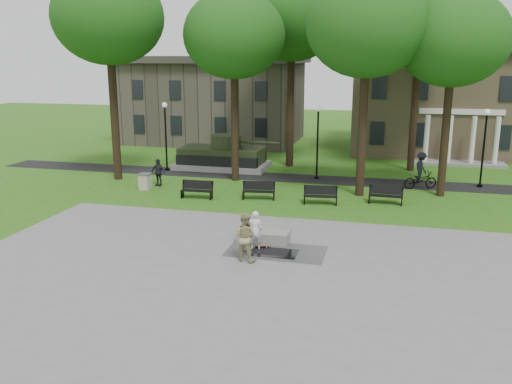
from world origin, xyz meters
TOP-DOWN VIEW (x-y plane):
  - ground at (0.00, 0.00)m, footprint 120.00×120.00m
  - plaza at (0.00, -5.00)m, footprint 22.00×16.00m
  - footpath at (0.00, 12.00)m, footprint 44.00×2.60m
  - building_right at (10.00, 26.00)m, footprint 17.00×12.00m
  - building_left at (-11.00, 26.50)m, footprint 15.00×10.00m
  - tree_0 at (-12.00, 9.00)m, footprint 6.80×6.80m
  - tree_1 at (-4.50, 10.50)m, footprint 6.20×6.20m
  - tree_2 at (3.50, 8.50)m, footprint 6.60×6.60m
  - tree_3 at (8.00, 9.50)m, footprint 6.00×6.00m
  - tree_4 at (-2.00, 16.00)m, footprint 7.20×7.20m
  - tree_5 at (6.50, 16.50)m, footprint 6.40×6.40m
  - lamp_left at (-10.00, 12.30)m, footprint 0.36×0.36m
  - lamp_mid at (0.50, 12.30)m, footprint 0.36×0.36m
  - lamp_right at (10.50, 12.30)m, footprint 0.36×0.36m
  - tank_monument at (-6.46, 14.00)m, footprint 7.45×3.40m
  - puddle at (0.62, -1.99)m, footprint 2.20×1.20m
  - concrete_block at (0.02, -0.66)m, footprint 2.20×1.01m
  - skateboard at (0.06, -1.42)m, footprint 0.80×0.43m
  - skateboarder at (-0.08, -1.71)m, footprint 0.68×0.55m
  - friend_watching at (-0.14, -3.10)m, footprint 1.05×0.88m
  - pedestrian_walker at (-8.65, 7.86)m, footprint 1.06×0.65m
  - cyclist at (6.94, 11.01)m, footprint 2.14×1.40m
  - park_bench_0 at (-5.28, 5.57)m, footprint 1.82×0.59m
  - park_bench_1 at (-1.87, 6.23)m, footprint 1.85×0.78m
  - park_bench_2 at (1.60, 6.02)m, footprint 1.84×0.72m
  - park_bench_3 at (4.99, 6.95)m, footprint 1.81×0.58m
  - trash_bin at (-9.06, 6.82)m, footprint 0.67×0.67m

SIDE VIEW (x-z plane):
  - ground at x=0.00m, z-range 0.00..0.00m
  - footpath at x=0.00m, z-range 0.00..0.01m
  - plaza at x=0.00m, z-range 0.00..0.02m
  - puddle at x=0.62m, z-range 0.02..0.02m
  - skateboard at x=0.06m, z-range 0.02..0.09m
  - concrete_block at x=0.02m, z-range 0.02..0.47m
  - trash_bin at x=-9.06m, z-range 0.01..0.97m
  - park_bench_0 at x=-5.28m, z-range 0.02..1.02m
  - park_bench_1 at x=-1.87m, z-range 0.02..1.02m
  - park_bench_2 at x=1.60m, z-range 0.02..1.02m
  - park_bench_3 at x=4.99m, z-range 0.02..1.02m
  - skateboarder at x=-0.08m, z-range 0.02..1.64m
  - pedestrian_walker at x=-8.65m, z-range 0.00..1.69m
  - tank_monument at x=-6.46m, z-range -0.34..2.06m
  - cyclist at x=6.94m, z-range -0.20..2.02m
  - friend_watching at x=-0.14m, z-range 0.02..1.95m
  - lamp_left at x=-10.00m, z-range 0.43..5.16m
  - lamp_mid at x=0.50m, z-range 0.43..5.16m
  - lamp_right at x=10.50m, z-range 0.43..5.16m
  - building_left at x=-11.00m, z-range 0.00..7.20m
  - building_right at x=10.00m, z-range 0.04..8.64m
  - tree_3 at x=8.00m, z-range 3.00..14.19m
  - tree_1 at x=-4.50m, z-range 3.14..14.77m
  - tree_2 at x=3.50m, z-range 3.23..15.40m
  - tree_5 at x=6.50m, z-range 3.45..15.89m
  - tree_0 at x=-12.00m, z-range 3.54..16.51m
  - tree_4 at x=-2.00m, z-range 3.64..17.14m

